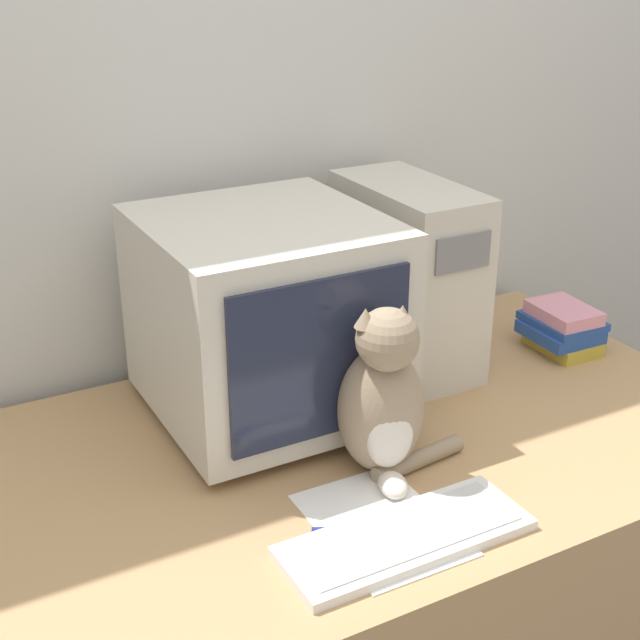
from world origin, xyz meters
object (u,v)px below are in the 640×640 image
Objects in this scene: crt_monitor at (265,317)px; computer_tower at (407,276)px; book_stack at (562,328)px; keyboard at (406,537)px; cat at (384,401)px; pen at (355,529)px.

crt_monitor is 0.39m from computer_tower.
computer_tower reaches higher than crt_monitor.
crt_monitor is at bearing 175.42° from book_stack.
computer_tower is 0.42m from book_stack.
cat reaches higher than keyboard.
pen is (-0.14, -0.14, -0.14)m from cat.
crt_monitor is 1.11× the size of keyboard.
computer_tower is at bearing 10.20° from crt_monitor.
cat is 0.71m from book_stack.
computer_tower is (0.39, 0.07, -0.01)m from crt_monitor.
pen is at bearing -154.73° from book_stack.
keyboard is 0.26m from cat.
book_stack is 1.33× the size of pen.
crt_monitor is 0.32m from cat.
cat is 0.24m from pen.
crt_monitor is at bearing 84.03° from pen.
computer_tower is 3.16× the size of pen.
cat is at bearing -72.79° from crt_monitor.
book_stack is (0.74, 0.44, 0.05)m from keyboard.
book_stack is at bearing -4.58° from crt_monitor.
pen is (-0.80, -0.38, -0.05)m from book_stack.
crt_monitor is 1.13× the size of computer_tower.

